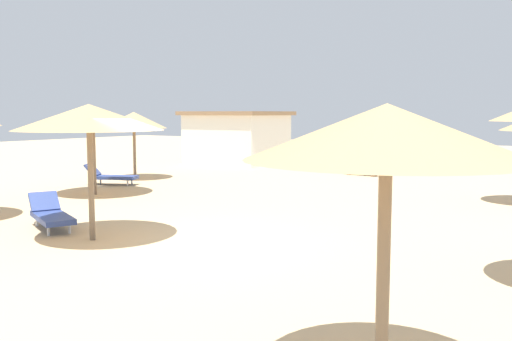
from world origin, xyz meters
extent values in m
plane|color=#D1B284|center=(0.00, 0.00, 0.00)|extent=(80.00, 80.00, 0.00)
cylinder|color=#75604C|center=(-1.56, -0.78, 1.18)|extent=(0.12, 0.12, 2.35)
cone|color=tan|center=(-1.56, -0.78, 2.52)|extent=(2.99, 2.99, 0.53)
cylinder|color=#75604C|center=(-8.69, 7.49, 1.05)|extent=(0.12, 0.12, 2.11)
cone|color=tan|center=(-8.69, 7.49, 2.33)|extent=(2.57, 2.57, 0.64)
cylinder|color=#75604C|center=(-6.60, 3.64, 1.10)|extent=(0.12, 0.12, 2.19)
cone|color=tan|center=(-6.60, 3.64, 2.42)|extent=(3.18, 3.18, 0.66)
cylinder|color=#75604C|center=(5.73, -3.70, 1.14)|extent=(0.12, 0.12, 2.29)
cone|color=tan|center=(5.73, -3.70, 2.44)|extent=(2.51, 2.51, 0.49)
cube|color=#33478C|center=(-3.10, -0.58, 0.28)|extent=(1.81, 1.29, 0.12)
cube|color=#33478C|center=(-3.83, -0.25, 0.53)|extent=(0.68, 0.77, 0.44)
cylinder|color=silver|center=(-3.74, -0.53, 0.11)|extent=(0.06, 0.06, 0.22)
cylinder|color=silver|center=(-3.56, -0.13, 0.11)|extent=(0.06, 0.06, 0.22)
cylinder|color=silver|center=(-2.65, -1.03, 0.11)|extent=(0.06, 0.06, 0.22)
cylinder|color=silver|center=(-2.46, -0.63, 0.11)|extent=(0.06, 0.06, 0.22)
cube|color=#33478C|center=(-7.91, 5.65, 0.28)|extent=(1.81, 1.32, 0.12)
cube|color=#33478C|center=(-8.63, 5.30, 0.54)|extent=(0.67, 0.76, 0.46)
cylinder|color=silver|center=(-8.36, 5.19, 0.11)|extent=(0.06, 0.06, 0.22)
cylinder|color=silver|center=(-8.55, 5.59, 0.11)|extent=(0.06, 0.06, 0.22)
cylinder|color=silver|center=(-7.27, 5.71, 0.11)|extent=(0.06, 0.06, 0.22)
cylinder|color=silver|center=(-7.47, 6.11, 0.11)|extent=(0.06, 0.06, 0.22)
cube|color=brown|center=(-1.55, 13.52, 0.45)|extent=(1.53, 0.52, 0.08)
cube|color=brown|center=(-2.09, 13.56, 0.21)|extent=(0.15, 0.37, 0.41)
cube|color=brown|center=(-1.00, 13.47, 0.21)|extent=(0.15, 0.37, 0.41)
cube|color=white|center=(-9.30, 15.44, 1.25)|extent=(4.33, 3.81, 2.50)
cube|color=#8C6B4C|center=(-9.30, 15.44, 2.60)|extent=(4.73, 4.21, 0.20)
camera|label=1|loc=(7.42, -8.38, 2.60)|focal=39.14mm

